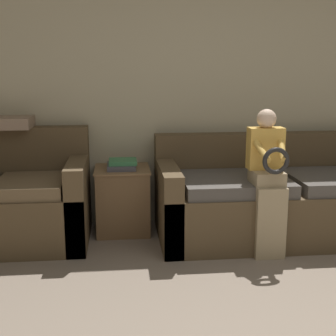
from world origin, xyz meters
The scene contains 7 objects.
wall_back centered at (0.00, 2.76, 1.27)m, with size 7.80×0.06×2.55m.
couch_main centered at (0.52, 2.21, 0.33)m, with size 2.26×0.97×0.90m.
couch_side centered at (-2.00, 2.30, 0.35)m, with size 1.52×0.90×0.98m.
child_left_seated centered at (0.24, 1.80, 0.66)m, with size 0.29×0.37×1.19m.
side_shelf centered at (-0.93, 2.46, 0.31)m, with size 0.50×0.51×0.60m.
book_stack centered at (-0.93, 2.45, 0.64)m, with size 0.27×0.30×0.08m.
throw_pillow centered at (-1.97, 2.61, 1.03)m, with size 0.47×0.47×0.10m.
Camera 1 is at (-0.95, -1.77, 1.52)m, focal length 50.00 mm.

